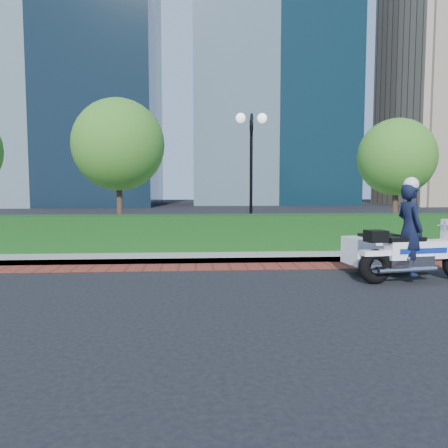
{
  "coord_description": "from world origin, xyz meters",
  "views": [
    {
      "loc": [
        -0.83,
        -9.1,
        1.97
      ],
      "look_at": [
        -0.08,
        2.27,
        1.0
      ],
      "focal_mm": 35.0,
      "sensor_mm": 36.0,
      "label": 1
    }
  ],
  "objects": [
    {
      "name": "hedge_main",
      "position": [
        0.0,
        3.6,
        0.65
      ],
      "size": [
        18.0,
        1.2,
        1.0
      ],
      "primitive_type": "cube",
      "color": "black",
      "rests_on": "sidewalk"
    },
    {
      "name": "brick_strip",
      "position": [
        0.0,
        1.5,
        0.01
      ],
      "size": [
        60.0,
        1.0,
        0.01
      ],
      "primitive_type": "cube",
      "color": "maroon",
      "rests_on": "ground"
    },
    {
      "name": "tower_left",
      "position": [
        -16.0,
        40.0,
        20.0
      ],
      "size": [
        22.0,
        16.0,
        40.0
      ],
      "primitive_type": "cube",
      "color": "black",
      "rests_on": "ground"
    },
    {
      "name": "sidewalk",
      "position": [
        0.0,
        6.0,
        0.07
      ],
      "size": [
        60.0,
        8.0,
        0.15
      ],
      "primitive_type": "cube",
      "color": "gray",
      "rests_on": "ground"
    },
    {
      "name": "tower_center",
      "position": [
        8.0,
        44.0,
        23.0
      ],
      "size": [
        18.0,
        15.0,
        46.0
      ],
      "primitive_type": "cube",
      "color": "black",
      "rests_on": "ground"
    },
    {
      "name": "tree_b",
      "position": [
        -3.5,
        6.5,
        3.43
      ],
      "size": [
        3.2,
        3.2,
        4.89
      ],
      "color": "#332319",
      "rests_on": "sidewalk"
    },
    {
      "name": "police_motorcycle",
      "position": [
        3.6,
        -0.06,
        0.74
      ],
      "size": [
        2.68,
        1.91,
        2.17
      ],
      "rotation": [
        0.0,
        0.0,
        0.16
      ],
      "color": "black",
      "rests_on": "ground"
    },
    {
      "name": "ground",
      "position": [
        0.0,
        0.0,
        0.0
      ],
      "size": [
        120.0,
        120.0,
        0.0
      ],
      "primitive_type": "plane",
      "color": "black",
      "rests_on": "ground"
    },
    {
      "name": "tree_c",
      "position": [
        6.5,
        6.5,
        3.05
      ],
      "size": [
        2.8,
        2.8,
        4.3
      ],
      "color": "#332319",
      "rests_on": "sidewalk"
    },
    {
      "name": "lamppost",
      "position": [
        1.0,
        5.2,
        2.96
      ],
      "size": [
        1.02,
        0.7,
        4.21
      ],
      "color": "black",
      "rests_on": "sidewalk"
    }
  ]
}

